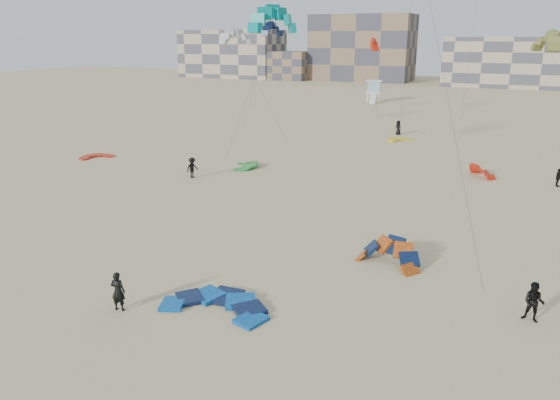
% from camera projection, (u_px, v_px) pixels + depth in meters
% --- Properties ---
extents(ground, '(320.00, 320.00, 0.00)m').
position_uv_depth(ground, '(170.00, 280.00, 28.21)').
color(ground, tan).
rests_on(ground, ground).
extents(kite_ground_blue, '(4.91, 5.13, 0.83)m').
position_uv_depth(kite_ground_blue, '(216.00, 308.00, 25.26)').
color(kite_ground_blue, blue).
rests_on(kite_ground_blue, ground).
extents(kite_ground_orange, '(4.51, 4.54, 3.62)m').
position_uv_depth(kite_ground_orange, '(388.00, 264.00, 30.17)').
color(kite_ground_orange, orange).
rests_on(kite_ground_orange, ground).
extents(kite_ground_red, '(4.47, 4.42, 0.59)m').
position_uv_depth(kite_ground_red, '(97.00, 158.00, 56.71)').
color(kite_ground_red, red).
rests_on(kite_ground_red, ground).
extents(kite_ground_green, '(4.79, 4.65, 1.78)m').
position_uv_depth(kite_ground_green, '(245.00, 167.00, 52.59)').
color(kite_ground_green, green).
rests_on(kite_ground_green, ground).
extents(kite_ground_red_far, '(4.23, 4.21, 3.09)m').
position_uv_depth(kite_ground_red_far, '(481.00, 176.00, 49.09)').
color(kite_ground_red_far, red).
rests_on(kite_ground_red_far, ground).
extents(kite_ground_yellow, '(4.23, 4.24, 0.81)m').
position_uv_depth(kite_ground_yellow, '(399.00, 141.00, 65.84)').
color(kite_ground_yellow, yellow).
rests_on(kite_ground_yellow, ground).
extents(kitesurfer_main, '(0.76, 0.58, 1.88)m').
position_uv_depth(kitesurfer_main, '(118.00, 291.00, 24.84)').
color(kitesurfer_main, black).
rests_on(kitesurfer_main, ground).
extents(kitesurfer_b, '(1.01, 0.86, 1.84)m').
position_uv_depth(kitesurfer_b, '(534.00, 302.00, 23.86)').
color(kitesurfer_b, black).
rests_on(kitesurfer_b, ground).
extents(kitesurfer_c, '(1.03, 1.35, 1.85)m').
position_uv_depth(kitesurfer_c, '(192.00, 168.00, 48.33)').
color(kitesurfer_c, black).
rests_on(kitesurfer_c, ground).
extents(kitesurfer_d, '(0.61, 0.98, 1.55)m').
position_uv_depth(kitesurfer_d, '(558.00, 178.00, 45.55)').
color(kitesurfer_d, black).
rests_on(kitesurfer_d, ground).
extents(kitesurfer_e, '(1.05, 0.90, 1.82)m').
position_uv_depth(kitesurfer_e, '(398.00, 128.00, 69.74)').
color(kitesurfer_e, black).
rests_on(kitesurfer_e, ground).
extents(kite_fly_teal_a, '(7.52, 5.80, 13.63)m').
position_uv_depth(kite_fly_teal_a, '(273.00, 22.00, 46.12)').
color(kite_fly_teal_a, '#007C82').
rests_on(kite_fly_teal_a, ground).
extents(kite_fly_grey, '(11.87, 8.01, 12.39)m').
position_uv_depth(kite_fly_grey, '(235.00, 39.00, 63.65)').
color(kite_fly_grey, beige).
rests_on(kite_fly_grey, ground).
extents(kite_fly_olive, '(7.95, 9.34, 12.02)m').
position_uv_depth(kite_fly_olive, '(547.00, 43.00, 50.34)').
color(kite_fly_olive, brown).
rests_on(kite_fly_olive, ground).
extents(kite_fly_navy, '(4.38, 11.07, 13.16)m').
position_uv_depth(kite_fly_navy, '(272.00, 31.00, 75.17)').
color(kite_fly_navy, '#0C1E48').
rests_on(kite_fly_navy, ground).
extents(kite_fly_red, '(4.30, 4.41, 11.11)m').
position_uv_depth(kite_fly_red, '(374.00, 46.00, 78.49)').
color(kite_fly_red, red).
rests_on(kite_fly_red, ground).
extents(lifeguard_tower_far, '(3.40, 5.88, 4.09)m').
position_uv_depth(lifeguard_tower_far, '(374.00, 91.00, 104.23)').
color(lifeguard_tower_far, white).
rests_on(lifeguard_tower_far, ground).
extents(condo_west_a, '(30.00, 15.00, 14.00)m').
position_uv_depth(condo_west_a, '(232.00, 54.00, 167.35)').
color(condo_west_a, tan).
rests_on(condo_west_a, ground).
extents(condo_west_b, '(28.00, 14.00, 18.00)m').
position_uv_depth(condo_west_b, '(362.00, 48.00, 154.17)').
color(condo_west_b, '#7A614A').
rests_on(condo_west_b, ground).
extents(condo_mid, '(32.00, 16.00, 12.00)m').
position_uv_depth(condo_mid, '(513.00, 62.00, 135.48)').
color(condo_mid, tan).
rests_on(condo_mid, ground).
extents(condo_fill_left, '(12.00, 10.00, 8.00)m').
position_uv_depth(condo_fill_left, '(289.00, 66.00, 158.43)').
color(condo_fill_left, '#7A614A').
rests_on(condo_fill_left, ground).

